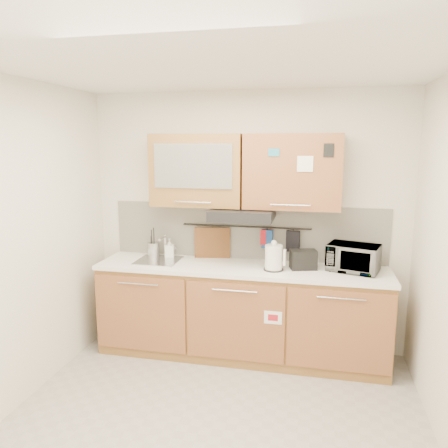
% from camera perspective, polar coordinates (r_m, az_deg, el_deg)
% --- Properties ---
extents(floor, '(3.20, 3.20, 0.00)m').
position_cam_1_polar(floor, '(3.59, -1.54, -25.15)').
color(floor, '#9E9993').
rests_on(floor, ground).
extents(ceiling, '(3.20, 3.20, 0.00)m').
position_cam_1_polar(ceiling, '(2.96, -1.80, 20.39)').
color(ceiling, white).
rests_on(ceiling, wall_back).
extents(wall_back, '(3.20, 0.00, 3.20)m').
position_cam_1_polar(wall_back, '(4.46, 2.96, 0.27)').
color(wall_back, silver).
rests_on(wall_back, ground).
extents(wall_left, '(0.00, 3.00, 3.00)m').
position_cam_1_polar(wall_left, '(3.73, -26.28, -2.84)').
color(wall_left, silver).
rests_on(wall_left, ground).
extents(base_cabinet, '(2.80, 0.64, 0.88)m').
position_cam_1_polar(base_cabinet, '(4.42, 2.19, -11.93)').
color(base_cabinet, olive).
rests_on(base_cabinet, floor).
extents(countertop, '(2.82, 0.62, 0.04)m').
position_cam_1_polar(countertop, '(4.25, 2.23, -5.77)').
color(countertop, white).
rests_on(countertop, base_cabinet).
extents(backsplash, '(2.80, 0.02, 0.56)m').
position_cam_1_polar(backsplash, '(4.46, 2.93, -1.02)').
color(backsplash, silver).
rests_on(backsplash, countertop).
extents(upper_cabinets, '(1.82, 0.37, 0.70)m').
position_cam_1_polar(upper_cabinets, '(4.22, 2.58, 6.96)').
color(upper_cabinets, olive).
rests_on(upper_cabinets, wall_back).
extents(range_hood, '(0.60, 0.46, 0.10)m').
position_cam_1_polar(range_hood, '(4.19, 2.43, 1.29)').
color(range_hood, black).
rests_on(range_hood, upper_cabinets).
extents(sink, '(0.42, 0.40, 0.26)m').
position_cam_1_polar(sink, '(4.48, -8.51, -4.70)').
color(sink, silver).
rests_on(sink, countertop).
extents(utensil_rail, '(1.30, 0.02, 0.02)m').
position_cam_1_polar(utensil_rail, '(4.42, 2.85, -0.35)').
color(utensil_rail, black).
rests_on(utensil_rail, backsplash).
extents(utensil_crock, '(0.12, 0.12, 0.31)m').
position_cam_1_polar(utensil_crock, '(4.61, -9.19, -3.31)').
color(utensil_crock, '#ABABAF').
rests_on(utensil_crock, countertop).
extents(kettle, '(0.21, 0.18, 0.29)m').
position_cam_1_polar(kettle, '(4.11, 6.52, -4.46)').
color(kettle, silver).
rests_on(kettle, countertop).
extents(toaster, '(0.27, 0.21, 0.18)m').
position_cam_1_polar(toaster, '(4.19, 10.32, -4.57)').
color(toaster, black).
rests_on(toaster, countertop).
extents(microwave, '(0.52, 0.42, 0.25)m').
position_cam_1_polar(microwave, '(4.23, 16.52, -4.26)').
color(microwave, '#999999').
rests_on(microwave, countertop).
extents(soap_bottle, '(0.11, 0.11, 0.20)m').
position_cam_1_polar(soap_bottle, '(4.57, -7.12, -3.14)').
color(soap_bottle, '#999999').
rests_on(soap_bottle, countertop).
extents(cutting_board, '(0.37, 0.09, 0.45)m').
position_cam_1_polar(cutting_board, '(4.52, -1.52, -3.29)').
color(cutting_board, brown).
rests_on(cutting_board, utensil_rail).
extents(oven_mitt, '(0.12, 0.06, 0.19)m').
position_cam_1_polar(oven_mitt, '(4.39, 5.67, -1.97)').
color(oven_mitt, '#1F488F').
rests_on(oven_mitt, utensil_rail).
extents(dark_pouch, '(0.14, 0.05, 0.21)m').
position_cam_1_polar(dark_pouch, '(4.38, 8.98, -2.24)').
color(dark_pouch, black).
rests_on(dark_pouch, utensil_rail).
extents(pot_holder, '(0.12, 0.05, 0.15)m').
position_cam_1_polar(pot_holder, '(4.39, 5.58, -1.72)').
color(pot_holder, red).
rests_on(pot_holder, utensil_rail).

